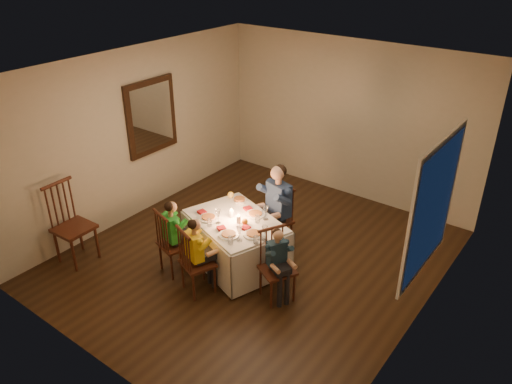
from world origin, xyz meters
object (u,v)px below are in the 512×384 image
Objects in this scene: chair_extra at (80,259)px; child_yellow at (200,290)px; chair_end at (277,297)px; serving_bowl at (239,201)px; child_green at (177,270)px; chair_near_right at (200,290)px; chair_adult at (276,245)px; child_teal at (277,297)px; chair_near_left at (177,270)px; adult at (276,245)px; dining_table at (236,233)px.

chair_extra reaches higher than child_yellow.
chair_end is 4.80× the size of serving_bowl.
serving_bowl is (0.28, 1.01, 0.71)m from child_green.
chair_near_right is 1.00× the size of chair_end.
child_teal is (0.67, -0.94, 0.00)m from chair_adult.
child_yellow is (1.77, 0.51, 0.00)m from chair_extra.
child_teal is (2.63, 0.97, 0.00)m from chair_extra.
child_yellow is at bearing -177.56° from child_green.
chair_near_left is 0.74× the size of adult.
adult is at bearing 63.17° from chair_end.
adult is at bearing 31.99° from serving_bowl.
child_teal is (0.67, -0.94, 0.00)m from adult.
dining_table reaches higher than chair_near_left.
chair_near_right is 0.81× the size of chair_extra.
child_green reaches higher than child_yellow.
child_teal is at bearing -71.67° from chair_extra.
chair_adult is at bearing 93.80° from dining_table.
dining_table is 0.94m from child_green.
chair_extra is at bearing 138.15° from chair_end.
child_yellow is at bearing -81.92° from adult.
chair_extra reaches higher than chair_end.
chair_adult is at bearing -47.70° from chair_extra.
chair_near_right is 1.84m from chair_extra.
dining_table is 8.01× the size of serving_bowl.
chair_end is at bearing -130.93° from child_yellow.
child_green is (1.25, 0.63, 0.00)m from chair_extra.
chair_end is (0.85, -0.26, -0.49)m from dining_table.
child_teal is 1.47m from serving_bowl.
chair_near_left is at bearing 7.04° from chair_near_right.
chair_end is at bearing -150.09° from chair_near_left.
serving_bowl is at bearing -44.86° from chair_extra.
adult reaches higher than chair_adult.
serving_bowl is at bearing -89.35° from child_green.
dining_table is 1.23× the size of adult.
child_green is 5.40× the size of serving_bowl.
chair_near_left is at bearing 131.72° from child_teal.
serving_bowl is at bearing 86.84° from child_teal.
dining_table is 1.02m from child_teal.
chair_adult is 4.80× the size of serving_bowl.
chair_near_right and chair_end have the same top height.
child_yellow is 1.36m from serving_bowl.
chair_near_left is 1.43m from chair_end.
child_teal reaches higher than chair_near_left.
chair_adult is 1.00× the size of chair_near_right.
adult is (1.97, 1.92, 0.00)m from chair_extra.
chair_extra is at bearing 42.92° from chair_near_left.
dining_table reaches higher than chair_extra.
serving_bowl reaches higher than child_green.
chair_near_left and chair_near_right have the same top height.
serving_bowl is at bearing -89.35° from chair_near_left.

